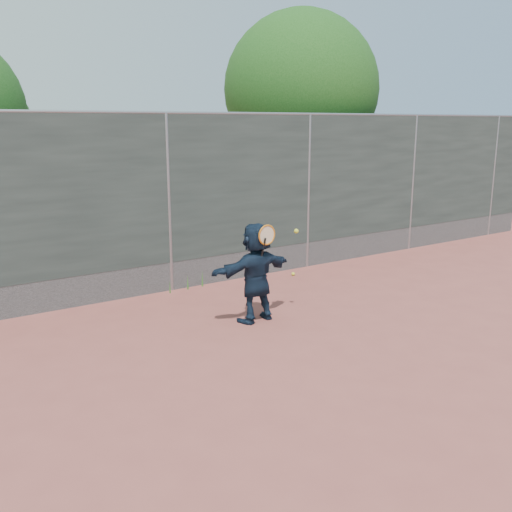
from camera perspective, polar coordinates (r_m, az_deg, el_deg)
ground at (r=7.22m, az=3.84°, el=-10.05°), size 80.00×80.00×0.00m
player at (r=8.25m, az=-0.00°, el=-1.65°), size 1.39×0.55×1.46m
ball_ground at (r=10.87m, az=3.74°, el=-1.80°), size 0.07×0.07×0.07m
fence at (r=9.72m, az=-8.72°, el=5.60°), size 20.00×0.06×3.03m
swing_action at (r=8.02m, az=1.38°, el=2.04°), size 0.74×0.13×0.51m
tree_right at (r=14.06m, az=5.00°, el=15.82°), size 3.78×3.60×5.39m
weed_clump at (r=10.04m, az=-6.63°, el=-2.55°), size 0.68×0.07×0.30m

